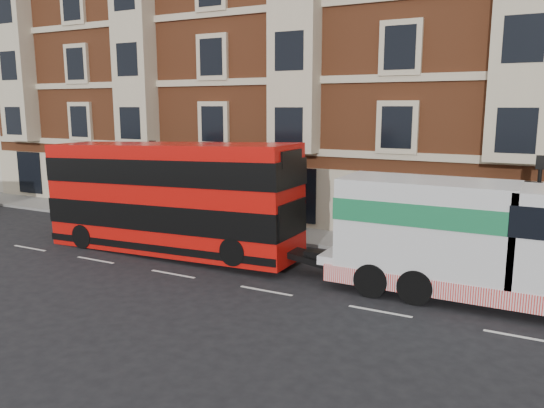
{
  "coord_description": "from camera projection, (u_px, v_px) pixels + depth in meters",
  "views": [
    {
      "loc": [
        12.22,
        -15.28,
        6.26
      ],
      "look_at": [
        2.14,
        4.0,
        2.23
      ],
      "focal_mm": 35.0,
      "sensor_mm": 36.0,
      "label": 1
    }
  ],
  "objects": [
    {
      "name": "ground",
      "position": [
        173.0,
        274.0,
        20.02
      ],
      "size": [
        120.0,
        120.0,
        0.0
      ],
      "primitive_type": "plane",
      "color": "black",
      "rests_on": "ground"
    },
    {
      "name": "sidewalk",
      "position": [
        267.0,
        231.0,
        26.54
      ],
      "size": [
        90.0,
        3.0,
        0.15
      ],
      "primitive_type": "cube",
      "color": "slate",
      "rests_on": "ground"
    },
    {
      "name": "victorian_terrace",
      "position": [
        334.0,
        40.0,
        31.03
      ],
      "size": [
        45.0,
        12.0,
        20.4
      ],
      "color": "brown",
      "rests_on": "ground"
    },
    {
      "name": "lamp_post_west",
      "position": [
        154.0,
        176.0,
        27.67
      ],
      "size": [
        0.35,
        0.15,
        4.35
      ],
      "color": "black",
      "rests_on": "sidewalk"
    },
    {
      "name": "lamp_post_east",
      "position": [
        537.0,
        205.0,
        19.47
      ],
      "size": [
        0.35,
        0.15,
        4.35
      ],
      "color": "black",
      "rests_on": "sidewalk"
    },
    {
      "name": "double_decker_bus",
      "position": [
        169.0,
        196.0,
        22.51
      ],
      "size": [
        11.63,
        2.67,
        4.71
      ],
      "color": "red",
      "rests_on": "ground"
    },
    {
      "name": "tow_truck",
      "position": [
        467.0,
        238.0,
        17.09
      ],
      "size": [
        9.32,
        2.75,
        3.88
      ],
      "color": "silver",
      "rests_on": "ground"
    },
    {
      "name": "pedestrian",
      "position": [
        172.0,
        202.0,
        29.43
      ],
      "size": [
        0.75,
        0.69,
        1.72
      ],
      "primitive_type": "imported",
      "rotation": [
        0.0,
        0.0,
        -0.58
      ],
      "color": "#191830",
      "rests_on": "sidewalk"
    }
  ]
}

